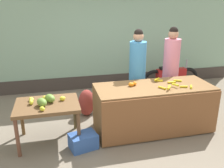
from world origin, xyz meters
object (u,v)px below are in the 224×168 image
object	(u,v)px
vendor_woman_pink_shirt	(171,70)
produce_crate	(83,141)
vendor_woman_blue_shirt	(137,73)
parked_motorcycle	(171,78)
produce_sack	(87,103)

from	to	relation	value
vendor_woman_pink_shirt	produce_crate	size ratio (longest dim) A/B	4.21
vendor_woman_blue_shirt	vendor_woman_pink_shirt	xyz separation A→B (m)	(0.78, 0.04, 0.01)
vendor_woman_blue_shirt	parked_motorcycle	distance (m)	1.77
vendor_woman_blue_shirt	produce_crate	bearing A→B (deg)	-141.05
parked_motorcycle	vendor_woman_pink_shirt	bearing A→B (deg)	-118.62
vendor_woman_blue_shirt	parked_motorcycle	bearing A→B (deg)	38.36
vendor_woman_pink_shirt	parked_motorcycle	xyz separation A→B (m)	(0.55, 1.01, -0.53)
produce_crate	produce_sack	distance (m)	1.25
vendor_woman_pink_shirt	parked_motorcycle	world-z (taller)	vendor_woman_pink_shirt
vendor_woman_pink_shirt	parked_motorcycle	distance (m)	1.26
parked_motorcycle	vendor_woman_blue_shirt	bearing A→B (deg)	-141.64
vendor_woman_blue_shirt	vendor_woman_pink_shirt	bearing A→B (deg)	3.23
vendor_woman_blue_shirt	produce_sack	size ratio (longest dim) A/B	3.14
parked_motorcycle	produce_crate	xyz separation A→B (m)	(-2.61, -2.09, -0.27)
parked_motorcycle	produce_sack	xyz separation A→B (m)	(-2.38, -0.87, -0.11)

